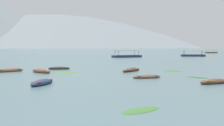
{
  "coord_description": "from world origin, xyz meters",
  "views": [
    {
      "loc": [
        -2.99,
        -5.8,
        3.29
      ],
      "look_at": [
        0.69,
        41.59,
        0.23
      ],
      "focal_mm": 38.54,
      "sensor_mm": 36.0,
      "label": 1
    }
  ],
  "objects_px": {
    "ferry_2": "(193,55)",
    "ferry_0": "(127,56)",
    "rowboat_0": "(42,83)",
    "rowboat_1": "(9,70)",
    "rowboat_4": "(59,68)",
    "rowboat_3": "(41,71)",
    "rowboat_2": "(131,70)",
    "rowboat_6": "(215,82)",
    "rowboat_5": "(147,77)",
    "ferry_1": "(211,52)"
  },
  "relations": [
    {
      "from": "ferry_2",
      "to": "ferry_0",
      "type": "bearing_deg",
      "value": -166.12
    },
    {
      "from": "rowboat_0",
      "to": "rowboat_1",
      "type": "height_order",
      "value": "rowboat_0"
    },
    {
      "from": "rowboat_1",
      "to": "rowboat_4",
      "type": "distance_m",
      "value": 7.01
    },
    {
      "from": "rowboat_0",
      "to": "rowboat_3",
      "type": "xyz_separation_m",
      "value": [
        -2.29,
        10.48,
        0.02
      ]
    },
    {
      "from": "rowboat_2",
      "to": "ferry_2",
      "type": "relative_size",
      "value": 0.46
    },
    {
      "from": "rowboat_6",
      "to": "ferry_2",
      "type": "xyz_separation_m",
      "value": [
        25.78,
        65.57,
        0.28
      ]
    },
    {
      "from": "rowboat_5",
      "to": "rowboat_6",
      "type": "bearing_deg",
      "value": -38.98
    },
    {
      "from": "ferry_0",
      "to": "rowboat_6",
      "type": "bearing_deg",
      "value": -90.11
    },
    {
      "from": "rowboat_2",
      "to": "ferry_0",
      "type": "bearing_deg",
      "value": 82.78
    },
    {
      "from": "rowboat_3",
      "to": "rowboat_1",
      "type": "bearing_deg",
      "value": 161.52
    },
    {
      "from": "rowboat_0",
      "to": "ferry_0",
      "type": "xyz_separation_m",
      "value": [
        15.79,
        58.73,
        0.26
      ]
    },
    {
      "from": "rowboat_4",
      "to": "ferry_0",
      "type": "height_order",
      "value": "ferry_0"
    },
    {
      "from": "ferry_0",
      "to": "ferry_1",
      "type": "relative_size",
      "value": 1.42
    },
    {
      "from": "ferry_1",
      "to": "ferry_2",
      "type": "bearing_deg",
      "value": -122.93
    },
    {
      "from": "rowboat_0",
      "to": "rowboat_3",
      "type": "distance_m",
      "value": 10.73
    },
    {
      "from": "rowboat_5",
      "to": "rowboat_6",
      "type": "distance_m",
      "value": 6.94
    },
    {
      "from": "rowboat_4",
      "to": "rowboat_5",
      "type": "xyz_separation_m",
      "value": [
        10.94,
        -11.35,
        -0.01
      ]
    },
    {
      "from": "rowboat_3",
      "to": "ferry_0",
      "type": "relative_size",
      "value": 0.32
    },
    {
      "from": "rowboat_1",
      "to": "rowboat_5",
      "type": "height_order",
      "value": "rowboat_1"
    },
    {
      "from": "rowboat_4",
      "to": "rowboat_6",
      "type": "distance_m",
      "value": 22.67
    },
    {
      "from": "ferry_1",
      "to": "ferry_2",
      "type": "xyz_separation_m",
      "value": [
        -32.18,
        -49.67,
        -0.0
      ]
    },
    {
      "from": "rowboat_1",
      "to": "rowboat_2",
      "type": "xyz_separation_m",
      "value": [
        16.71,
        -0.57,
        -0.0
      ]
    },
    {
      "from": "rowboat_0",
      "to": "rowboat_5",
      "type": "xyz_separation_m",
      "value": [
        10.28,
        3.87,
        -0.04
      ]
    },
    {
      "from": "ferry_0",
      "to": "ferry_1",
      "type": "distance_m",
      "value": 80.53
    },
    {
      "from": "rowboat_5",
      "to": "rowboat_2",
      "type": "bearing_deg",
      "value": 93.61
    },
    {
      "from": "rowboat_0",
      "to": "rowboat_4",
      "type": "xyz_separation_m",
      "value": [
        -0.66,
        15.22,
        -0.03
      ]
    },
    {
      "from": "rowboat_4",
      "to": "ferry_2",
      "type": "relative_size",
      "value": 0.38
    },
    {
      "from": "rowboat_0",
      "to": "ferry_2",
      "type": "distance_m",
      "value": 77.16
    },
    {
      "from": "rowboat_0",
      "to": "ferry_0",
      "type": "relative_size",
      "value": 0.32
    },
    {
      "from": "rowboat_6",
      "to": "ferry_1",
      "type": "relative_size",
      "value": 0.49
    },
    {
      "from": "rowboat_0",
      "to": "rowboat_5",
      "type": "distance_m",
      "value": 10.99
    },
    {
      "from": "rowboat_1",
      "to": "ferry_0",
      "type": "xyz_separation_m",
      "value": [
        22.7,
        46.7,
        0.26
      ]
    },
    {
      "from": "ferry_1",
      "to": "rowboat_4",
      "type": "bearing_deg",
      "value": -126.74
    },
    {
      "from": "rowboat_5",
      "to": "ferry_1",
      "type": "height_order",
      "value": "ferry_1"
    },
    {
      "from": "rowboat_0",
      "to": "ferry_2",
      "type": "relative_size",
      "value": 0.37
    },
    {
      "from": "rowboat_4",
      "to": "rowboat_3",
      "type": "bearing_deg",
      "value": -108.97
    },
    {
      "from": "rowboat_2",
      "to": "rowboat_6",
      "type": "distance_m",
      "value": 13.32
    },
    {
      "from": "rowboat_5",
      "to": "ferry_1",
      "type": "xyz_separation_m",
      "value": [
        63.36,
        110.88,
        0.3
      ]
    },
    {
      "from": "rowboat_4",
      "to": "rowboat_1",
      "type": "bearing_deg",
      "value": -152.89
    },
    {
      "from": "rowboat_5",
      "to": "ferry_0",
      "type": "xyz_separation_m",
      "value": [
        5.51,
        54.86,
        0.3
      ]
    },
    {
      "from": "rowboat_3",
      "to": "ferry_0",
      "type": "height_order",
      "value": "ferry_0"
    },
    {
      "from": "rowboat_5",
      "to": "ferry_0",
      "type": "height_order",
      "value": "ferry_0"
    },
    {
      "from": "rowboat_2",
      "to": "ferry_0",
      "type": "height_order",
      "value": "ferry_0"
    },
    {
      "from": "rowboat_2",
      "to": "rowboat_3",
      "type": "bearing_deg",
      "value": -175.39
    },
    {
      "from": "rowboat_4",
      "to": "ferry_0",
      "type": "xyz_separation_m",
      "value": [
        16.45,
        43.51,
        0.29
      ]
    },
    {
      "from": "ferry_1",
      "to": "rowboat_1",
      "type": "bearing_deg",
      "value": -128.1
    },
    {
      "from": "rowboat_2",
      "to": "ferry_1",
      "type": "bearing_deg",
      "value": 58.28
    },
    {
      "from": "rowboat_2",
      "to": "ferry_2",
      "type": "distance_m",
      "value": 62.27
    },
    {
      "from": "ferry_0",
      "to": "rowboat_4",
      "type": "bearing_deg",
      "value": -110.71
    },
    {
      "from": "rowboat_1",
      "to": "ferry_2",
      "type": "height_order",
      "value": "ferry_2"
    }
  ]
}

